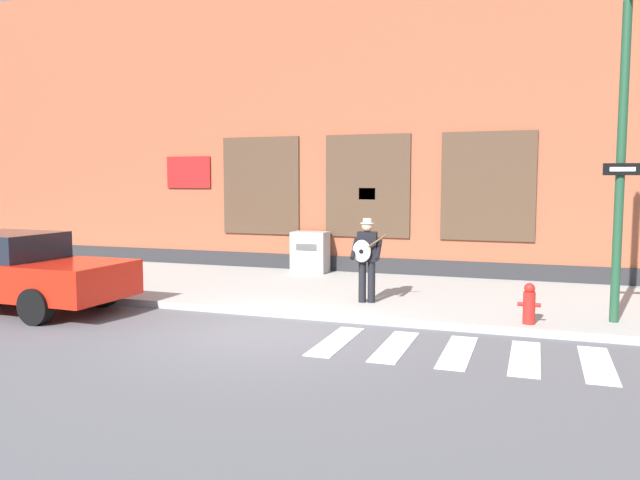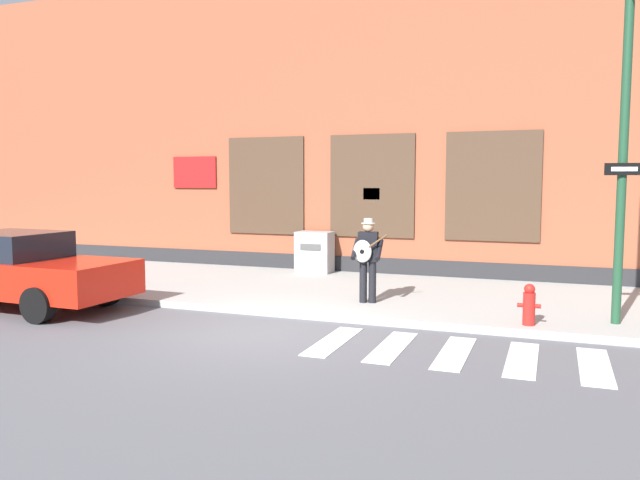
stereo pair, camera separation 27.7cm
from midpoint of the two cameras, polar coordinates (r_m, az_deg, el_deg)
ground_plane at (r=10.56m, az=-4.29°, el=-8.57°), size 160.00×160.00×0.00m
sidewalk at (r=14.05m, az=2.35°, el=-4.75°), size 28.00×5.21×0.14m
building_backdrop at (r=18.32m, az=7.00°, el=10.19°), size 28.00×4.06×8.19m
crosswalk at (r=9.60m, az=15.90°, el=-10.16°), size 5.20×1.90×0.01m
red_car at (r=13.80m, az=-25.25°, el=-2.51°), size 4.65×2.09×1.53m
busker at (r=12.31m, az=4.98°, el=-1.40°), size 0.74×0.57×1.67m
utility_box at (r=16.45m, az=-0.02°, el=-1.11°), size 0.93×0.61×1.08m
fire_hydrant at (r=11.07m, az=19.26°, el=-5.61°), size 0.38×0.20×0.70m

